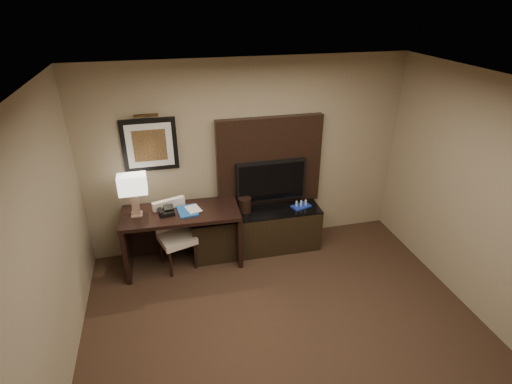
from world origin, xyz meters
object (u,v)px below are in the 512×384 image
object	(u,v)px
ice_bucket	(245,205)
minibar_tray	(301,204)
tv	(271,181)
desk_phone	(167,211)
desk_chair	(177,238)
table_lamp	(134,196)
credenza	(256,230)
desk	(183,238)

from	to	relation	value
ice_bucket	minibar_tray	bearing A→B (deg)	-4.83
tv	desk_phone	world-z (taller)	tv
tv	desk_chair	size ratio (longest dim) A/B	1.09
tv	desk_phone	bearing A→B (deg)	-169.80
table_lamp	minibar_tray	distance (m)	2.31
ice_bucket	tv	bearing A→B (deg)	13.82
credenza	table_lamp	distance (m)	1.79
table_lamp	minibar_tray	size ratio (longest dim) A/B	2.05
credenza	minibar_tray	size ratio (longest dim) A/B	6.87
desk_chair	minibar_tray	world-z (taller)	desk_chair
tv	table_lamp	distance (m)	1.87
desk	desk_phone	distance (m)	0.49
desk	table_lamp	bearing A→B (deg)	177.62
desk_phone	tv	bearing A→B (deg)	2.57
tv	desk_phone	distance (m)	1.51
desk_chair	table_lamp	xyz separation A→B (m)	(-0.47, 0.09, 0.64)
ice_bucket	table_lamp	bearing A→B (deg)	-176.28
tv	ice_bucket	xyz separation A→B (m)	(-0.41, -0.10, -0.28)
tv	table_lamp	size ratio (longest dim) A/B	1.81
credenza	desk_phone	world-z (taller)	desk_phone
credenza	desk_chair	bearing A→B (deg)	-171.93
desk	desk_chair	world-z (taller)	desk_chair
tv	credenza	bearing A→B (deg)	-151.18
table_lamp	ice_bucket	bearing A→B (deg)	3.72
tv	desk	bearing A→B (deg)	-169.60
table_lamp	desk_chair	bearing A→B (deg)	-10.55
minibar_tray	tv	bearing A→B (deg)	157.48
minibar_tray	ice_bucket	bearing A→B (deg)	175.17
table_lamp	credenza	bearing A→B (deg)	1.95
desk_chair	credenza	bearing A→B (deg)	-10.17
desk_chair	ice_bucket	xyz separation A→B (m)	(0.98, 0.18, 0.28)
desk_chair	table_lamp	bearing A→B (deg)	152.13
credenza	desk	bearing A→B (deg)	-173.65
minibar_tray	desk	bearing A→B (deg)	-177.65
desk_phone	ice_bucket	size ratio (longest dim) A/B	0.90
desk	desk_phone	bearing A→B (deg)	-169.08
desk	minibar_tray	size ratio (longest dim) A/B	5.73
ice_bucket	desk_chair	bearing A→B (deg)	-169.49
desk	ice_bucket	size ratio (longest dim) A/B	7.40
credenza	table_lamp	bearing A→B (deg)	-177.12
desk_chair	tv	bearing A→B (deg)	-5.83
tv	minibar_tray	distance (m)	0.55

